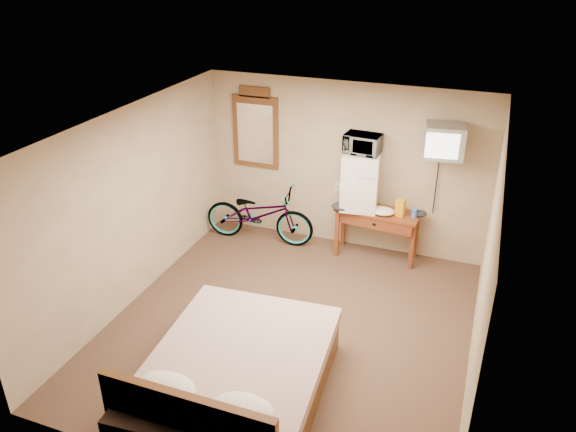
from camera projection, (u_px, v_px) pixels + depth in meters
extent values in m
plane|color=#4F3427|center=(289.00, 326.00, 6.84)|extent=(4.60, 4.60, 0.00)
plane|color=silver|center=(290.00, 128.00, 5.74)|extent=(4.60, 4.60, 0.00)
cube|color=#CBB190|center=(344.00, 166.00, 8.22)|extent=(4.20, 0.04, 2.50)
cube|color=#CBB190|center=(186.00, 367.00, 4.36)|extent=(4.20, 0.04, 2.50)
cube|color=#CBB190|center=(131.00, 208.00, 6.95)|extent=(0.04, 4.60, 2.50)
cube|color=#CBB190|center=(485.00, 270.00, 5.63)|extent=(0.04, 4.60, 2.50)
cube|color=beige|center=(338.00, 187.00, 8.38)|extent=(0.08, 0.01, 0.13)
cube|color=brown|center=(378.00, 212.00, 8.04)|extent=(1.23, 0.56, 0.04)
cube|color=brown|center=(337.00, 234.00, 8.23)|extent=(0.06, 0.06, 0.71)
cube|color=brown|center=(412.00, 247.00, 7.89)|extent=(0.06, 0.06, 0.71)
cube|color=brown|center=(343.00, 224.00, 8.53)|extent=(0.06, 0.06, 0.71)
cube|color=brown|center=(416.00, 235.00, 8.19)|extent=(0.06, 0.06, 0.71)
cube|color=brown|center=(374.00, 224.00, 7.92)|extent=(1.07, 0.13, 0.16)
cube|color=black|center=(374.00, 224.00, 7.91)|extent=(0.05, 0.02, 0.03)
cube|color=white|center=(360.00, 181.00, 7.94)|extent=(0.57, 0.55, 0.83)
cube|color=gray|center=(357.00, 176.00, 7.66)|extent=(0.51, 0.01, 0.00)
cylinder|color=gray|center=(343.00, 189.00, 7.81)|extent=(0.02, 0.02, 0.30)
imported|color=white|center=(363.00, 144.00, 7.70)|extent=(0.52, 0.37, 0.27)
cube|color=orange|center=(400.00, 208.00, 7.81)|extent=(0.14, 0.11, 0.25)
cylinder|color=#3E6ED3|center=(414.00, 213.00, 7.81)|extent=(0.08, 0.08, 0.13)
ellipsoid|color=white|center=(383.00, 211.00, 7.90)|extent=(0.33, 0.26, 0.10)
ellipsoid|color=black|center=(341.00, 207.00, 8.02)|extent=(0.28, 0.21, 0.11)
ellipsoid|color=black|center=(420.00, 213.00, 7.85)|extent=(0.19, 0.16, 0.09)
cube|color=black|center=(446.00, 142.00, 7.53)|extent=(0.14, 0.02, 0.14)
cylinder|color=black|center=(445.00, 143.00, 7.50)|extent=(0.05, 0.30, 0.05)
cube|color=gray|center=(444.00, 141.00, 7.27)|extent=(0.56, 0.49, 0.44)
cube|color=white|center=(442.00, 146.00, 7.09)|extent=(0.41, 0.08, 0.33)
cube|color=black|center=(446.00, 136.00, 7.44)|extent=(0.31, 0.06, 0.27)
cube|color=brown|center=(256.00, 132.00, 8.48)|extent=(0.73, 0.04, 1.11)
cube|color=brown|center=(255.00, 92.00, 8.21)|extent=(0.49, 0.04, 0.16)
cube|color=white|center=(255.00, 134.00, 8.47)|extent=(0.58, 0.01, 0.91)
imported|color=black|center=(259.00, 214.00, 8.61)|extent=(1.76, 0.72, 0.90)
cube|color=brown|center=(237.00, 382.00, 5.69)|extent=(1.80, 2.30, 0.40)
cube|color=#B8A58F|center=(236.00, 363.00, 5.58)|extent=(1.84, 2.34, 0.14)
cube|color=brown|center=(187.00, 426.00, 4.73)|extent=(1.64, 0.08, 0.70)
ellipsoid|color=white|center=(167.00, 387.00, 5.09)|extent=(0.57, 0.35, 0.20)
ellipsoid|color=white|center=(244.00, 409.00, 4.85)|extent=(0.57, 0.35, 0.20)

